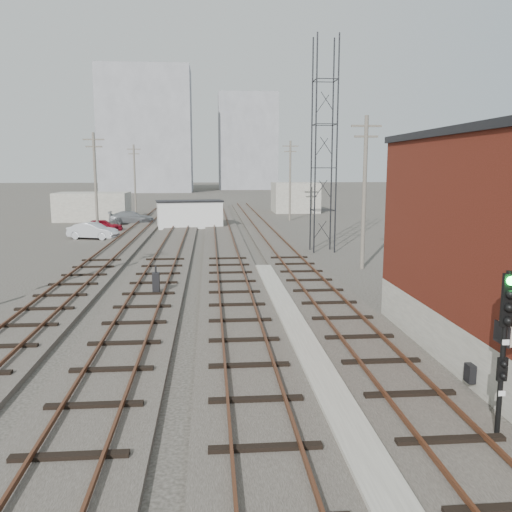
{
  "coord_description": "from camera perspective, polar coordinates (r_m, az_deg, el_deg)",
  "views": [
    {
      "loc": [
        -2.58,
        -3.46,
        6.02
      ],
      "look_at": [
        -0.61,
        19.81,
        2.2
      ],
      "focal_mm": 38.0,
      "sensor_mm": 36.0,
      "label": 1
    }
  ],
  "objects": [
    {
      "name": "switch_stand",
      "position": [
        25.78,
        -10.47,
        -2.86
      ],
      "size": [
        0.33,
        0.33,
        1.4
      ],
      "rotation": [
        0.0,
        0.0,
        -0.02
      ],
      "color": "black",
      "rests_on": "ground"
    },
    {
      "name": "signal_mast",
      "position": [
        12.98,
        24.68,
        -8.49
      ],
      "size": [
        0.4,
        0.41,
        3.87
      ],
      "color": "gray",
      "rests_on": "ground"
    },
    {
      "name": "utility_pole_right_b",
      "position": [
        62.14,
        3.61,
        8.15
      ],
      "size": [
        1.8,
        0.24,
        9.0
      ],
      "color": "#595147",
      "rests_on": "ground"
    },
    {
      "name": "apartment_right",
      "position": [
        153.98,
        -0.91,
        11.9
      ],
      "size": [
        16.0,
        12.0,
        26.0
      ],
      "primitive_type": "cube",
      "color": "gray",
      "rests_on": "ground"
    },
    {
      "name": "lattice_tower",
      "position": [
        39.32,
        7.17,
        11.38
      ],
      "size": [
        1.6,
        1.6,
        15.0
      ],
      "color": "black",
      "rests_on": "ground"
    },
    {
      "name": "track_right",
      "position": [
        43.17,
        1.97,
        1.42
      ],
      "size": [
        3.2,
        90.0,
        0.39
      ],
      "color": "#332D28",
      "rests_on": "ground"
    },
    {
      "name": "apartment_left",
      "position": [
        139.6,
        -11.45,
        12.81
      ],
      "size": [
        22.0,
        14.0,
        30.0
      ],
      "primitive_type": "cube",
      "color": "gray",
      "rests_on": "ground"
    },
    {
      "name": "platform_curb",
      "position": [
        18.68,
        4.98,
        -9.13
      ],
      "size": [
        0.9,
        28.0,
        0.26
      ],
      "primitive_type": "cube",
      "color": "gray",
      "rests_on": "ground"
    },
    {
      "name": "track_left",
      "position": [
        43.42,
        -13.96,
        1.19
      ],
      "size": [
        3.2,
        90.0,
        0.39
      ],
      "color": "#332D28",
      "rests_on": "ground"
    },
    {
      "name": "utility_pole_right_a",
      "position": [
        32.76,
        11.35,
        6.98
      ],
      "size": [
        1.8,
        0.24,
        9.0
      ],
      "color": "#595147",
      "rests_on": "ground"
    },
    {
      "name": "utility_pole_left_b",
      "position": [
        49.47,
        -16.54,
        7.5
      ],
      "size": [
        1.8,
        0.24,
        9.0
      ],
      "color": "#595147",
      "rests_on": "ground"
    },
    {
      "name": "shed_left",
      "position": [
        65.01,
        -16.8,
        5.0
      ],
      "size": [
        8.0,
        5.0,
        3.2
      ],
      "primitive_type": "cube",
      "color": "gray",
      "rests_on": "ground"
    },
    {
      "name": "car_grey",
      "position": [
        60.05,
        -12.97,
        3.98
      ],
      "size": [
        4.98,
        2.42,
        1.4
      ],
      "primitive_type": "imported",
      "rotation": [
        0.0,
        0.0,
        1.67
      ],
      "color": "slate",
      "rests_on": "ground"
    },
    {
      "name": "site_trailer",
      "position": [
        55.04,
        -7.0,
        4.41
      ],
      "size": [
        6.92,
        3.77,
        2.77
      ],
      "rotation": [
        0.0,
        0.0,
        0.14
      ],
      "color": "silver",
      "rests_on": "ground"
    },
    {
      "name": "shed_right",
      "position": [
        74.47,
        4.14,
        6.18
      ],
      "size": [
        6.0,
        6.0,
        4.0
      ],
      "primitive_type": "cube",
      "color": "gray",
      "rests_on": "ground"
    },
    {
      "name": "car_silver",
      "position": [
        48.16,
        -16.8,
        2.55
      ],
      "size": [
        4.48,
        2.69,
        1.4
      ],
      "primitive_type": "imported",
      "rotation": [
        0.0,
        0.0,
        1.26
      ],
      "color": "#B7BABF",
      "rests_on": "ground"
    },
    {
      "name": "ground",
      "position": [
        63.79,
        -2.5,
        3.87
      ],
      "size": [
        320.0,
        320.0,
        0.0
      ],
      "primitive_type": "plane",
      "color": "#282621",
      "rests_on": "ground"
    },
    {
      "name": "car_red",
      "position": [
        52.79,
        -15.85,
        3.09
      ],
      "size": [
        3.9,
        1.99,
        1.27
      ],
      "primitive_type": "imported",
      "rotation": [
        0.0,
        0.0,
        1.7
      ],
      "color": "maroon",
      "rests_on": "ground"
    },
    {
      "name": "utility_pole_left_c",
      "position": [
        74.13,
        -12.65,
        8.13
      ],
      "size": [
        1.8,
        0.24,
        9.0
      ],
      "color": "#595147",
      "rests_on": "ground"
    },
    {
      "name": "track_mid_left",
      "position": [
        42.97,
        -8.68,
        1.28
      ],
      "size": [
        3.2,
        90.0,
        0.39
      ],
      "color": "#332D28",
      "rests_on": "ground"
    },
    {
      "name": "track_mid_right",
      "position": [
        42.88,
        -3.34,
        1.35
      ],
      "size": [
        3.2,
        90.0,
        0.39
      ],
      "color": "#332D28",
      "rests_on": "ground"
    }
  ]
}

